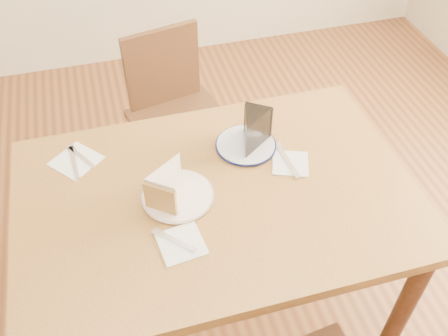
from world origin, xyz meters
TOP-DOWN VIEW (x-y plane):
  - ground at (0.00, 0.00)m, footprint 4.00×4.00m
  - table at (0.00, 0.00)m, footprint 1.20×0.80m
  - chair_far at (0.02, 0.76)m, footprint 0.48×0.48m
  - plate_cream at (-0.12, 0.01)m, footprint 0.21×0.21m
  - plate_navy at (0.15, 0.17)m, footprint 0.19×0.19m
  - carrot_cake at (-0.13, 0.02)m, footprint 0.16×0.16m
  - chocolate_cake at (0.16, 0.16)m, footprint 0.15×0.16m
  - napkin_cream at (-0.14, -0.16)m, footprint 0.13×0.13m
  - napkin_navy at (0.26, 0.06)m, footprint 0.15×0.15m
  - napkin_spare at (-0.40, 0.25)m, footprint 0.18×0.18m
  - fork_cream at (-0.16, -0.15)m, footprint 0.11×0.11m
  - knife_navy at (0.25, 0.07)m, footprint 0.03×0.17m
  - fork_spare at (-0.38, 0.26)m, footprint 0.08×0.13m
  - knife_spare at (-0.41, 0.24)m, footprint 0.03×0.16m

SIDE VIEW (x-z plane):
  - ground at x=0.00m, z-range 0.00..0.00m
  - chair_far at x=0.02m, z-range 0.05..0.86m
  - table at x=0.00m, z-range 0.28..1.03m
  - napkin_cream at x=-0.14m, z-range 0.75..0.75m
  - napkin_navy at x=0.26m, z-range 0.75..0.75m
  - napkin_spare at x=-0.40m, z-range 0.75..0.75m
  - plate_cream at x=-0.12m, z-range 0.75..0.76m
  - plate_navy at x=0.15m, z-range 0.75..0.76m
  - fork_cream at x=-0.16m, z-range 0.75..0.76m
  - knife_navy at x=0.25m, z-range 0.75..0.76m
  - fork_spare at x=-0.38m, z-range 0.75..0.76m
  - knife_spare at x=-0.41m, z-range 0.75..0.76m
  - carrot_cake at x=-0.13m, z-range 0.76..0.86m
  - chocolate_cake at x=0.16m, z-range 0.76..0.87m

